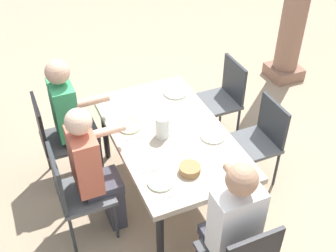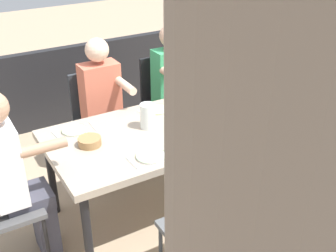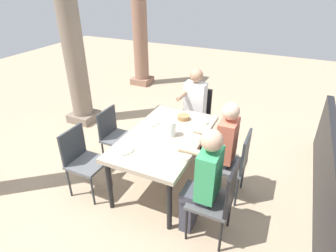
{
  "view_description": "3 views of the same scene",
  "coord_description": "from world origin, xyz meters",
  "px_view_note": "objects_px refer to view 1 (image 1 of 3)",
  "views": [
    {
      "loc": [
        2.64,
        -1.16,
        3.13
      ],
      "look_at": [
        0.03,
        -0.03,
        0.87
      ],
      "focal_mm": 45.48,
      "sensor_mm": 36.0,
      "label": 1
    },
    {
      "loc": [
        1.4,
        2.57,
        2.37
      ],
      "look_at": [
        -0.09,
        0.06,
        0.81
      ],
      "focal_mm": 46.05,
      "sensor_mm": 36.0,
      "label": 2
    },
    {
      "loc": [
        -2.82,
        -1.35,
        2.61
      ],
      "look_at": [
        0.11,
        0.01,
        0.84
      ],
      "focal_mm": 29.75,
      "sensor_mm": 36.0,
      "label": 3
    }
  ],
  "objects_px": {
    "plate_0": "(175,93)",
    "chair_west_north": "(223,95)",
    "water_pitcher": "(162,128)",
    "bread_basket": "(190,169)",
    "diner_guest_third": "(73,117)",
    "chair_mid_north": "(260,137)",
    "chair_mid_south": "(75,190)",
    "dining_table": "(169,138)",
    "diner_woman_green": "(230,225)",
    "plate_3": "(160,182)",
    "diner_man_white": "(94,169)",
    "chair_west_south": "(56,136)",
    "plate_2": "(213,136)",
    "plate_1": "(129,127)"
  },
  "relations": [
    {
      "from": "plate_0",
      "to": "chair_west_north",
      "type": "bearing_deg",
      "value": 97.49
    },
    {
      "from": "water_pitcher",
      "to": "bread_basket",
      "type": "xyz_separation_m",
      "value": [
        0.49,
        0.03,
        -0.06
      ]
    },
    {
      "from": "bread_basket",
      "to": "diner_guest_third",
      "type": "bearing_deg",
      "value": -149.09
    },
    {
      "from": "chair_mid_north",
      "to": "chair_mid_south",
      "type": "bearing_deg",
      "value": -90.0
    },
    {
      "from": "dining_table",
      "to": "diner_woman_green",
      "type": "bearing_deg",
      "value": 0.15
    },
    {
      "from": "chair_west_north",
      "to": "plate_3",
      "type": "xyz_separation_m",
      "value": [
        1.15,
        -1.21,
        0.24
      ]
    },
    {
      "from": "dining_table",
      "to": "diner_man_white",
      "type": "distance_m",
      "value": 0.73
    },
    {
      "from": "dining_table",
      "to": "chair_west_north",
      "type": "bearing_deg",
      "value": 124.18
    },
    {
      "from": "chair_mid_north",
      "to": "bread_basket",
      "type": "bearing_deg",
      "value": -67.51
    },
    {
      "from": "plate_3",
      "to": "diner_man_white",
      "type": "bearing_deg",
      "value": -135.14
    },
    {
      "from": "chair_west_south",
      "to": "chair_mid_north",
      "type": "height_order",
      "value": "chair_west_south"
    },
    {
      "from": "diner_man_white",
      "to": "plate_0",
      "type": "distance_m",
      "value": 1.21
    },
    {
      "from": "diner_guest_third",
      "to": "plate_3",
      "type": "distance_m",
      "value": 1.22
    },
    {
      "from": "chair_mid_south",
      "to": "plate_2",
      "type": "distance_m",
      "value": 1.25
    },
    {
      "from": "chair_mid_north",
      "to": "plate_3",
      "type": "xyz_separation_m",
      "value": [
        0.41,
        -1.21,
        0.27
      ]
    },
    {
      "from": "plate_2",
      "to": "water_pitcher",
      "type": "bearing_deg",
      "value": -115.31
    },
    {
      "from": "chair_west_south",
      "to": "plate_1",
      "type": "height_order",
      "value": "chair_west_south"
    },
    {
      "from": "diner_man_white",
      "to": "plate_3",
      "type": "height_order",
      "value": "diner_man_white"
    },
    {
      "from": "diner_man_white",
      "to": "plate_2",
      "type": "bearing_deg",
      "value": 85.2
    },
    {
      "from": "chair_west_south",
      "to": "diner_man_white",
      "type": "bearing_deg",
      "value": 14.1
    },
    {
      "from": "diner_guest_third",
      "to": "plate_1",
      "type": "distance_m",
      "value": 0.59
    },
    {
      "from": "plate_3",
      "to": "water_pitcher",
      "type": "relative_size",
      "value": 1.02
    },
    {
      "from": "dining_table",
      "to": "plate_2",
      "type": "height_order",
      "value": "plate_2"
    },
    {
      "from": "diner_woman_green",
      "to": "bread_basket",
      "type": "height_order",
      "value": "diner_woman_green"
    },
    {
      "from": "diner_man_white",
      "to": "chair_mid_north",
      "type": "bearing_deg",
      "value": 89.9
    },
    {
      "from": "diner_woman_green",
      "to": "plate_0",
      "type": "distance_m",
      "value": 1.63
    },
    {
      "from": "chair_mid_north",
      "to": "plate_3",
      "type": "bearing_deg",
      "value": -71.11
    },
    {
      "from": "chair_west_north",
      "to": "chair_west_south",
      "type": "distance_m",
      "value": 1.81
    },
    {
      "from": "dining_table",
      "to": "diner_woman_green",
      "type": "relative_size",
      "value": 1.23
    },
    {
      "from": "chair_west_north",
      "to": "plate_1",
      "type": "distance_m",
      "value": 1.29
    },
    {
      "from": "plate_2",
      "to": "chair_west_south",
      "type": "bearing_deg",
      "value": -123.71
    },
    {
      "from": "chair_mid_south",
      "to": "diner_guest_third",
      "type": "height_order",
      "value": "diner_guest_third"
    },
    {
      "from": "plate_1",
      "to": "chair_mid_south",
      "type": "bearing_deg",
      "value": -61.86
    },
    {
      "from": "chair_west_north",
      "to": "diner_man_white",
      "type": "bearing_deg",
      "value": -65.78
    },
    {
      "from": "dining_table",
      "to": "chair_west_north",
      "type": "relative_size",
      "value": 1.8
    },
    {
      "from": "dining_table",
      "to": "plate_2",
      "type": "distance_m",
      "value": 0.39
    },
    {
      "from": "chair_west_north",
      "to": "plate_2",
      "type": "distance_m",
      "value": 1.03
    },
    {
      "from": "chair_west_north",
      "to": "chair_mid_south",
      "type": "distance_m",
      "value": 1.95
    },
    {
      "from": "chair_west_north",
      "to": "water_pitcher",
      "type": "relative_size",
      "value": 4.59
    },
    {
      "from": "plate_1",
      "to": "water_pitcher",
      "type": "bearing_deg",
      "value": 45.36
    },
    {
      "from": "plate_1",
      "to": "bread_basket",
      "type": "bearing_deg",
      "value": 19.27
    },
    {
      "from": "chair_west_south",
      "to": "diner_man_white",
      "type": "distance_m",
      "value": 0.77
    },
    {
      "from": "plate_2",
      "to": "plate_3",
      "type": "relative_size",
      "value": 1.06
    },
    {
      "from": "chair_mid_north",
      "to": "plate_3",
      "type": "height_order",
      "value": "chair_mid_north"
    },
    {
      "from": "plate_0",
      "to": "plate_2",
      "type": "distance_m",
      "value": 0.74
    },
    {
      "from": "dining_table",
      "to": "water_pitcher",
      "type": "relative_size",
      "value": 8.27
    },
    {
      "from": "water_pitcher",
      "to": "plate_2",
      "type": "bearing_deg",
      "value": 64.69
    },
    {
      "from": "chair_west_north",
      "to": "bread_basket",
      "type": "relative_size",
      "value": 5.38
    },
    {
      "from": "chair_mid_south",
      "to": "chair_west_south",
      "type": "bearing_deg",
      "value": -179.94
    },
    {
      "from": "plate_0",
      "to": "chair_west_south",
      "type": "bearing_deg",
      "value": -93.79
    }
  ]
}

